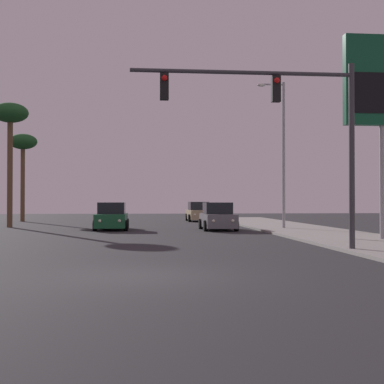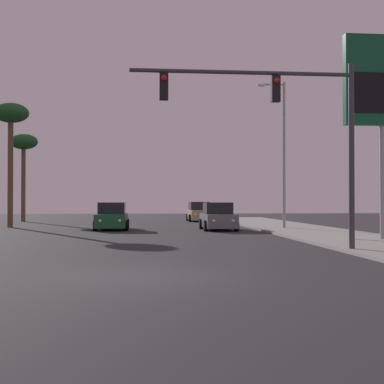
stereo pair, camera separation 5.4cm
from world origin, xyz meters
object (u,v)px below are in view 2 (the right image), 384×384
car_grey (218,217)px  car_tan (199,212)px  gas_station_sign (366,91)px  traffic_light_mast (288,115)px  street_lamp (282,147)px  palm_tree_far (24,146)px  palm_tree_mid (11,119)px  car_green (112,217)px

car_grey → car_tan: same height
gas_station_sign → traffic_light_mast: bearing=-136.6°
car_tan → street_lamp: street_lamp is taller
car_tan → palm_tree_far: (-15.05, 0.81, 5.73)m
car_tan → gas_station_sign: size_ratio=0.48×
street_lamp → palm_tree_mid: size_ratio=1.08×
palm_tree_mid → palm_tree_far: (-1.31, 10.00, -0.77)m
car_grey → car_green: bearing=-7.5°
gas_station_sign → car_green: bearing=138.0°
palm_tree_far → car_tan: bearing=-3.1°
car_tan → car_grey: bearing=87.1°
palm_tree_far → car_grey: bearing=-44.6°
palm_tree_mid → palm_tree_far: size_ratio=1.11×
street_lamp → palm_tree_mid: bearing=165.3°
car_tan → traffic_light_mast: traffic_light_mast is taller
gas_station_sign → palm_tree_mid: (-18.65, 14.17, 0.64)m
car_grey → palm_tree_mid: 15.59m
palm_tree_far → car_green: bearing=-58.8°
car_green → street_lamp: size_ratio=0.48×
street_lamp → palm_tree_mid: (-17.41, 4.57, 2.14)m
car_tan → gas_station_sign: gas_station_sign is taller
car_green → car_grey: (6.46, -0.84, 0.00)m
car_grey → street_lamp: bearing=179.0°
street_lamp → gas_station_sign: bearing=-82.6°
car_green → palm_tree_far: palm_tree_far is taller
car_green → palm_tree_far: size_ratio=0.58×
gas_station_sign → palm_tree_mid: 23.44m
car_grey → traffic_light_mast: traffic_light_mast is taller
car_green → car_tan: 14.53m
traffic_light_mast → gas_station_sign: 6.86m
gas_station_sign → palm_tree_mid: gas_station_sign is taller
gas_station_sign → palm_tree_far: 31.35m
car_grey → palm_tree_mid: bearing=-18.7°
car_green → palm_tree_mid: palm_tree_mid is taller
car_green → palm_tree_mid: (-6.97, 3.67, 6.50)m
traffic_light_mast → street_lamp: bearing=75.9°
street_lamp → gas_station_sign: same height
street_lamp → car_tan: bearing=104.9°
traffic_light_mast → palm_tree_mid: bearing=126.5°
car_green → gas_station_sign: size_ratio=0.48×
gas_station_sign → palm_tree_far: bearing=129.5°
street_lamp → car_green: bearing=175.1°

